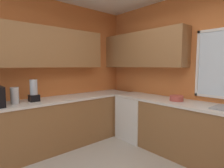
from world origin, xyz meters
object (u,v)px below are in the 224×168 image
at_px(bowl, 177,98).
at_px(kettle, 15,96).
at_px(blender_appliance, 34,92).
at_px(dishwasher, 136,118).

bearing_deg(bowl, kettle, -125.66).
bearing_deg(blender_appliance, dishwasher, 69.60).
height_order(bowl, blender_appliance, blender_appliance).
relative_size(bowl, blender_appliance, 0.61).
relative_size(kettle, blender_appliance, 0.71).
xyz_separation_m(kettle, blender_appliance, (-0.02, 0.29, 0.03)).
height_order(kettle, bowl, kettle).
distance_m(kettle, blender_appliance, 0.29).
relative_size(dishwasher, blender_appliance, 2.36).
bearing_deg(blender_appliance, bowl, 49.84).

